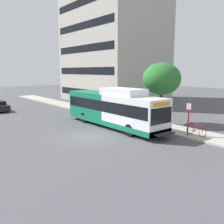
{
  "coord_description": "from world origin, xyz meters",
  "views": [
    {
      "loc": [
        -10.17,
        -15.75,
        5.16
      ],
      "look_at": [
        2.87,
        0.54,
        1.6
      ],
      "focal_mm": 38.84,
      "sensor_mm": 36.0,
      "label": 1
    }
  ],
  "objects": [
    {
      "name": "street_tree_near_stop",
      "position": [
        8.18,
        -0.46,
        4.39
      ],
      "size": [
        3.63,
        3.63,
        5.81
      ],
      "color": "#4C3823",
      "rests_on": "sidewalk_curb"
    },
    {
      "name": "ground_plane",
      "position": [
        0.0,
        8.0,
        0.0
      ],
      "size": [
        120.0,
        120.0,
        0.0
      ],
      "primitive_type": "plane",
      "color": "#4C4C51"
    },
    {
      "name": "transit_bus",
      "position": [
        3.73,
        1.46,
        1.7
      ],
      "size": [
        2.58,
        12.25,
        3.65
      ],
      "color": "white",
      "rests_on": "ground"
    },
    {
      "name": "bus_stop_sign_pole",
      "position": [
        6.05,
        -5.02,
        1.65
      ],
      "size": [
        0.1,
        0.36,
        2.6
      ],
      "color": "red",
      "rests_on": "sidewalk_curb"
    },
    {
      "name": "bicycle_parked",
      "position": [
        6.56,
        -5.44,
        0.56
      ],
      "size": [
        0.52,
        1.76,
        1.02
      ],
      "color": "black",
      "rests_on": "sidewalk_curb"
    },
    {
      "name": "sidewalk_curb",
      "position": [
        7.0,
        6.0,
        0.07
      ],
      "size": [
        3.0,
        56.0,
        0.14
      ],
      "primitive_type": "cube",
      "color": "#A8A399",
      "rests_on": "ground"
    }
  ]
}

